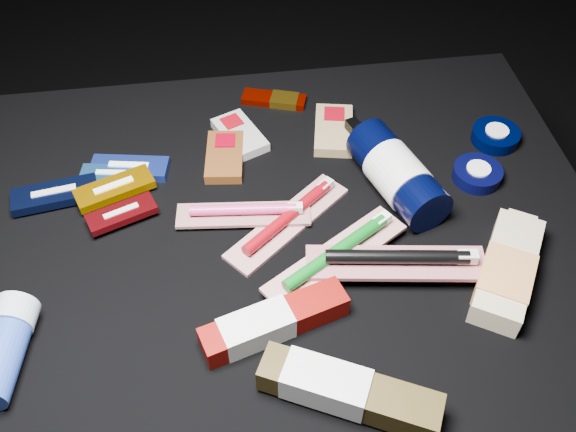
{
  "coord_description": "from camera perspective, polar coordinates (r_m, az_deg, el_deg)",
  "views": [
    {
      "loc": [
        -0.07,
        -0.61,
        1.13
      ],
      "look_at": [
        0.01,
        0.01,
        0.42
      ],
      "focal_mm": 40.0,
      "sensor_mm": 36.0,
      "label": 1
    }
  ],
  "objects": [
    {
      "name": "ground",
      "position": [
        1.28,
        -0.62,
        -12.9
      ],
      "size": [
        3.0,
        3.0,
        0.0
      ],
      "primitive_type": "plane",
      "color": "black",
      "rests_on": "ground"
    },
    {
      "name": "cloth_table",
      "position": [
        1.11,
        -0.7,
        -7.98
      ],
      "size": [
        0.98,
        0.78,
        0.4
      ],
      "primitive_type": "cube",
      "color": "black",
      "rests_on": "ground"
    },
    {
      "name": "luna_bar_0",
      "position": [
        1.06,
        -13.92,
        4.16
      ],
      "size": [
        0.13,
        0.07,
        0.02
      ],
      "rotation": [
        0.0,
        0.0,
        -0.19
      ],
      "color": "#233DBC",
      "rests_on": "cloth_table"
    },
    {
      "name": "luna_bar_1",
      "position": [
        1.06,
        -15.26,
        3.53
      ],
      "size": [
        0.11,
        0.06,
        0.01
      ],
      "rotation": [
        0.0,
        0.0,
        -0.17
      ],
      "color": "#2669B3",
      "rests_on": "cloth_table"
    },
    {
      "name": "luna_bar_2",
      "position": [
        1.05,
        -20.0,
        1.81
      ],
      "size": [
        0.13,
        0.07,
        0.02
      ],
      "rotation": [
        0.0,
        0.0,
        0.15
      ],
      "color": "black",
      "rests_on": "cloth_table"
    },
    {
      "name": "luna_bar_3",
      "position": [
        1.03,
        -15.18,
        2.38
      ],
      "size": [
        0.13,
        0.08,
        0.02
      ],
      "rotation": [
        0.0,
        0.0,
        0.37
      ],
      "color": "#C68000",
      "rests_on": "cloth_table"
    },
    {
      "name": "luna_bar_4",
      "position": [
        0.98,
        -14.57,
        0.21
      ],
      "size": [
        0.11,
        0.07,
        0.01
      ],
      "rotation": [
        0.0,
        0.0,
        0.36
      ],
      "color": "maroon",
      "rests_on": "cloth_table"
    },
    {
      "name": "clif_bar_0",
      "position": [
        1.06,
        -5.63,
        5.44
      ],
      "size": [
        0.07,
        0.12,
        0.02
      ],
      "rotation": [
        0.0,
        0.0,
        -0.12
      ],
      "color": "#5D3012",
      "rests_on": "cloth_table"
    },
    {
      "name": "clif_bar_1",
      "position": [
        1.1,
        -4.41,
        7.33
      ],
      "size": [
        0.09,
        0.12,
        0.02
      ],
      "rotation": [
        0.0,
        0.0,
        0.4
      ],
      "color": "#A2A19B",
      "rests_on": "cloth_table"
    },
    {
      "name": "clif_bar_2",
      "position": [
        1.1,
        4.08,
        7.79
      ],
      "size": [
        0.08,
        0.13,
        0.02
      ],
      "rotation": [
        0.0,
        0.0,
        -0.2
      ],
      "color": "#95784E",
      "rests_on": "cloth_table"
    },
    {
      "name": "power_bar",
      "position": [
        1.17,
        -0.94,
        10.3
      ],
      "size": [
        0.12,
        0.07,
        0.01
      ],
      "rotation": [
        0.0,
        0.0,
        -0.31
      ],
      "color": "#820A00",
      "rests_on": "cloth_table"
    },
    {
      "name": "lotion_bottle",
      "position": [
        0.99,
        9.64,
        3.75
      ],
      "size": [
        0.13,
        0.24,
        0.08
      ],
      "rotation": [
        0.0,
        0.0,
        0.32
      ],
      "color": "black",
      "rests_on": "cloth_table"
    },
    {
      "name": "cream_tin_upper",
      "position": [
        1.14,
        17.97,
        6.81
      ],
      "size": [
        0.08,
        0.08,
        0.02
      ],
      "rotation": [
        0.0,
        0.0,
        0.32
      ],
      "color": "black",
      "rests_on": "cloth_table"
    },
    {
      "name": "cream_tin_lower",
      "position": [
        1.06,
        16.47,
        3.63
      ],
      "size": [
        0.08,
        0.08,
        0.02
      ],
      "rotation": [
        0.0,
        0.0,
        0.35
      ],
      "color": "black",
      "rests_on": "cloth_table"
    },
    {
      "name": "bodywash_bottle",
      "position": [
        0.93,
        18.88,
        -4.7
      ],
      "size": [
        0.15,
        0.19,
        0.04
      ],
      "rotation": [
        0.0,
        0.0,
        -0.55
      ],
      "color": "#C4B28D",
      "rests_on": "cloth_table"
    },
    {
      "name": "deodorant_stick",
      "position": [
        0.88,
        -23.94,
        -10.65
      ],
      "size": [
        0.07,
        0.14,
        0.06
      ],
      "rotation": [
        0.0,
        0.0,
        -0.16
      ],
      "color": "#24409A",
      "rests_on": "cloth_table"
    },
    {
      "name": "toothbrush_pack_0",
      "position": [
        0.96,
        0.1,
        -0.25
      ],
      "size": [
        0.21,
        0.18,
        0.02
      ],
      "rotation": [
        0.0,
        0.0,
        0.69
      ],
      "color": "silver",
      "rests_on": "cloth_table"
    },
    {
      "name": "toothbrush_pack_1",
      "position": [
        0.96,
        -3.82,
        0.33
      ],
      "size": [
        0.2,
        0.07,
        0.02
      ],
      "rotation": [
        0.0,
        0.0,
        -0.1
      ],
      "color": "#AAA49F",
      "rests_on": "cloth_table"
    },
    {
      "name": "toothbrush_pack_2",
      "position": [
        0.9,
        4.44,
        -3.37
      ],
      "size": [
        0.22,
        0.17,
        0.03
      ],
      "rotation": [
        0.0,
        0.0,
        0.56
      ],
      "color": "silver",
      "rests_on": "cloth_table"
    },
    {
      "name": "toothbrush_pack_3",
      "position": [
        0.89,
        9.83,
        -3.91
      ],
      "size": [
        0.25,
        0.09,
        0.03
      ],
      "rotation": [
        0.0,
        0.0,
        -0.15
      ],
      "color": "#A39D99",
      "rests_on": "cloth_table"
    },
    {
      "name": "toothpaste_carton_red",
      "position": [
        0.84,
        -1.75,
        -9.56
      ],
      "size": [
        0.2,
        0.1,
        0.04
      ],
      "rotation": [
        0.0,
        0.0,
        0.29
      ],
      "color": "#6F0804",
      "rests_on": "cloth_table"
    },
    {
      "name": "toothpaste_carton_green",
      "position": [
        0.79,
        4.71,
        -15.08
      ],
      "size": [
        0.21,
        0.14,
        0.04
      ],
      "rotation": [
        0.0,
        0.0,
        -0.47
      ],
      "color": "#362A0F",
      "rests_on": "cloth_table"
    }
  ]
}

